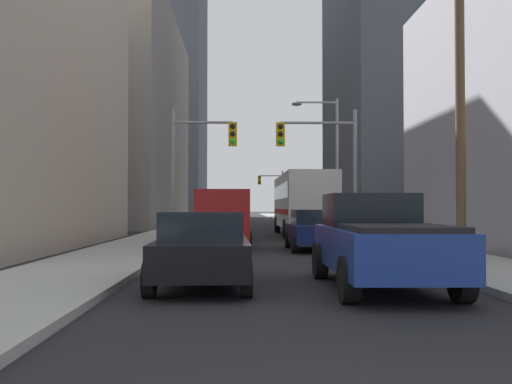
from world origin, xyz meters
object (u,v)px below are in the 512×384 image
(cargo_van_red, at_px, (224,215))
(traffic_signal_far_right, at_px, (272,187))
(sedan_maroon, at_px, (227,223))
(traffic_signal_near_left, at_px, (200,154))
(traffic_signal_near_right, at_px, (321,153))
(city_bus, at_px, (302,202))
(sedan_black, at_px, (203,249))
(pickup_truck_blue, at_px, (379,241))
(sedan_navy, at_px, (314,230))

(cargo_van_red, relative_size, traffic_signal_far_right, 0.87)
(sedan_maroon, distance_m, traffic_signal_near_left, 5.69)
(traffic_signal_far_right, bearing_deg, traffic_signal_near_left, -97.23)
(sedan_maroon, height_order, traffic_signal_near_right, traffic_signal_near_right)
(city_bus, distance_m, traffic_signal_near_left, 9.02)
(sedan_black, bearing_deg, city_bus, 78.61)
(pickup_truck_blue, relative_size, cargo_van_red, 1.04)
(city_bus, xyz_separation_m, sedan_navy, (-0.77, -11.32, -1.16))
(sedan_navy, xyz_separation_m, traffic_signal_near_left, (-4.54, 4.32, 3.23))
(sedan_navy, xyz_separation_m, sedan_maroon, (-3.44, 8.87, 0.00))
(sedan_black, distance_m, traffic_signal_near_left, 14.73)
(city_bus, xyz_separation_m, sedan_maroon, (-4.21, -2.44, -1.16))
(sedan_navy, distance_m, traffic_signal_near_left, 7.05)
(pickup_truck_blue, height_order, traffic_signal_near_right, traffic_signal_near_right)
(cargo_van_red, bearing_deg, sedan_maroon, 90.22)
(pickup_truck_blue, height_order, sedan_maroon, pickup_truck_blue)
(sedan_navy, bearing_deg, traffic_signal_near_right, 78.74)
(sedan_black, height_order, traffic_signal_near_right, traffic_signal_near_right)
(cargo_van_red, relative_size, traffic_signal_near_right, 0.87)
(sedan_navy, distance_m, traffic_signal_far_right, 49.07)
(city_bus, distance_m, traffic_signal_near_right, 7.31)
(cargo_van_red, relative_size, sedan_black, 1.23)
(city_bus, bearing_deg, sedan_navy, -93.90)
(cargo_van_red, distance_m, sedan_black, 11.58)
(cargo_van_red, xyz_separation_m, sedan_navy, (3.41, -1.55, -0.52))
(traffic_signal_near_left, bearing_deg, sedan_navy, -43.59)
(sedan_maroon, xyz_separation_m, traffic_signal_far_right, (4.56, 40.07, 3.24))
(sedan_maroon, xyz_separation_m, traffic_signal_near_left, (-1.10, -4.55, 3.23))
(city_bus, bearing_deg, cargo_van_red, -113.18)
(cargo_van_red, bearing_deg, traffic_signal_near_right, 32.99)
(city_bus, xyz_separation_m, cargo_van_red, (-4.18, -9.77, -0.64))
(cargo_van_red, distance_m, traffic_signal_near_right, 5.79)
(city_bus, bearing_deg, traffic_signal_near_right, -89.27)
(sedan_black, distance_m, sedan_maroon, 18.89)
(city_bus, bearing_deg, traffic_signal_far_right, 89.47)
(sedan_black, xyz_separation_m, traffic_signal_near_right, (4.39, 14.34, 3.26))
(sedan_maroon, relative_size, traffic_signal_near_right, 0.71)
(cargo_van_red, xyz_separation_m, sedan_maroon, (-0.03, 7.33, -0.52))
(pickup_truck_blue, distance_m, sedan_black, 3.53)
(pickup_truck_blue, height_order, traffic_signal_far_right, traffic_signal_far_right)
(traffic_signal_near_left, height_order, traffic_signal_far_right, same)
(city_bus, distance_m, pickup_truck_blue, 21.53)
(sedan_navy, bearing_deg, sedan_black, -109.39)
(traffic_signal_far_right, bearing_deg, sedan_black, -94.51)
(traffic_signal_near_right, bearing_deg, pickup_truck_blue, -93.41)
(pickup_truck_blue, relative_size, traffic_signal_near_right, 0.91)
(pickup_truck_blue, distance_m, cargo_van_red, 12.22)
(traffic_signal_near_left, distance_m, traffic_signal_far_right, 44.98)
(sedan_black, xyz_separation_m, traffic_signal_far_right, (4.65, 58.97, 3.24))
(sedan_black, relative_size, traffic_signal_near_right, 0.71)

